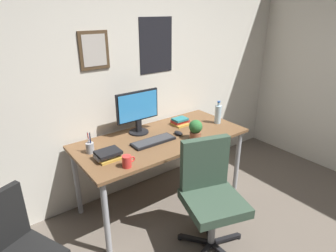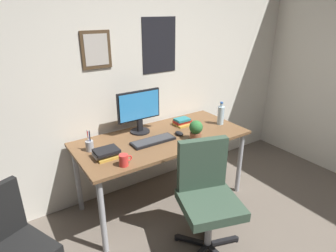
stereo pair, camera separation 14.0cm
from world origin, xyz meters
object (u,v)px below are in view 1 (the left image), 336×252
object	(u,v)px
side_chair	(13,252)
book_stack_right	(180,121)
pen_cup	(90,147)
water_bottle	(218,114)
computer_mouse	(178,133)
office_chair	(210,190)
book_stack_left	(108,155)
coffee_mug_near	(127,161)
keyboard	(153,141)
potted_plant	(196,129)
monitor	(138,110)

from	to	relation	value
side_chair	book_stack_right	size ratio (longest dim) A/B	4.78
pen_cup	water_bottle	bearing A→B (deg)	-6.91
computer_mouse	water_bottle	distance (m)	0.55
office_chair	book_stack_left	world-z (taller)	office_chair
book_stack_left	coffee_mug_near	bearing A→B (deg)	-72.73
water_bottle	keyboard	bearing A→B (deg)	179.08
side_chair	potted_plant	xyz separation A→B (m)	(1.69, 0.18, 0.35)
pen_cup	book_stack_left	bearing A→B (deg)	-68.48
monitor	book_stack_left	bearing A→B (deg)	-146.85
computer_mouse	keyboard	bearing A→B (deg)	179.07
side_chair	book_stack_right	bearing A→B (deg)	17.31
potted_plant	book_stack_right	size ratio (longest dim) A/B	1.06
water_bottle	pen_cup	bearing A→B (deg)	173.09
monitor	computer_mouse	xyz separation A→B (m)	(0.29, -0.29, -0.22)
office_chair	potted_plant	world-z (taller)	office_chair
potted_plant	pen_cup	distance (m)	0.99
side_chair	monitor	world-z (taller)	monitor
computer_mouse	potted_plant	bearing A→B (deg)	-67.96
computer_mouse	monitor	bearing A→B (deg)	135.35
side_chair	monitor	xyz separation A→B (m)	(1.33, 0.64, 0.49)
coffee_mug_near	office_chair	bearing A→B (deg)	-37.54
book_stack_left	water_bottle	bearing A→B (deg)	1.12
water_bottle	pen_cup	size ratio (longest dim) A/B	1.26
coffee_mug_near	book_stack_right	distance (m)	1.01
monitor	potted_plant	xyz separation A→B (m)	(0.36, -0.46, -0.13)
book_stack_right	pen_cup	bearing A→B (deg)	-177.56
office_chair	book_stack_right	world-z (taller)	office_chair
office_chair	computer_mouse	world-z (taller)	office_chair
monitor	book_stack_right	size ratio (longest dim) A/B	2.51
computer_mouse	pen_cup	distance (m)	0.88
potted_plant	keyboard	bearing A→B (deg)	154.33
keyboard	book_stack_right	xyz separation A→B (m)	(0.49, 0.20, 0.02)
side_chair	potted_plant	world-z (taller)	potted_plant
potted_plant	book_stack_left	world-z (taller)	potted_plant
pen_cup	office_chair	bearing A→B (deg)	-50.31
book_stack_right	potted_plant	bearing A→B (deg)	-107.07
office_chair	book_stack_right	xyz separation A→B (m)	(0.37, 0.86, 0.26)
book_stack_left	book_stack_right	bearing A→B (deg)	13.96
side_chair	coffee_mug_near	bearing A→B (deg)	7.21
potted_plant	book_stack_left	size ratio (longest dim) A/B	0.92
coffee_mug_near	monitor	bearing A→B (deg)	51.06
monitor	book_stack_right	distance (m)	0.53
office_chair	water_bottle	distance (m)	1.03
book_stack_left	potted_plant	bearing A→B (deg)	-9.21
keyboard	coffee_mug_near	distance (m)	0.49
monitor	water_bottle	xyz separation A→B (m)	(0.84, -0.30, -0.13)
side_chair	water_bottle	size ratio (longest dim) A/B	3.47
keyboard	book_stack_left	bearing A→B (deg)	-175.33
book_stack_left	computer_mouse	bearing A→B (deg)	2.53
book_stack_right	computer_mouse	bearing A→B (deg)	-132.08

